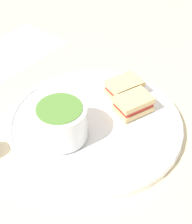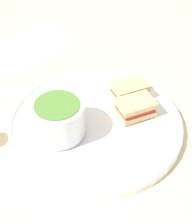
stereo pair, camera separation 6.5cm
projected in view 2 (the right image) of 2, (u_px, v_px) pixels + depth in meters
name	position (u px, v px, depth m)	size (l,w,h in m)	color
ground_plane	(96.00, 126.00, 0.67)	(2.40, 2.40, 0.00)	beige
plate	(96.00, 122.00, 0.67)	(0.37, 0.37, 0.02)	white
soup_bowl	(58.00, 118.00, 0.61)	(0.10, 0.10, 0.07)	white
spoon	(48.00, 117.00, 0.66)	(0.05, 0.11, 0.01)	silver
sandwich_half_near	(135.00, 107.00, 0.66)	(0.08, 0.09, 0.04)	#DBBC7F
sandwich_half_far	(129.00, 90.00, 0.70)	(0.08, 0.09, 0.04)	#DBBC7F
menu_sheet	(30.00, 46.00, 0.92)	(0.18, 0.27, 0.00)	white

